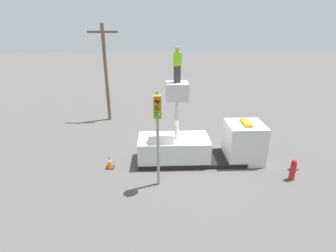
{
  "coord_description": "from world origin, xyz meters",
  "views": [
    {
      "loc": [
        -1.85,
        -13.19,
        7.34
      ],
      "look_at": [
        -1.36,
        -1.14,
        2.59
      ],
      "focal_mm": 28.0,
      "sensor_mm": 36.0,
      "label": 1
    }
  ],
  "objects_px": {
    "bucket_truck": "(202,145)",
    "traffic_light_pole": "(158,122)",
    "fire_hydrant": "(293,170)",
    "traffic_cone_rear": "(110,162)",
    "worker": "(177,65)",
    "utility_pole": "(106,70)"
  },
  "relations": [
    {
      "from": "bucket_truck",
      "to": "traffic_light_pole",
      "type": "bearing_deg",
      "value": -135.39
    },
    {
      "from": "traffic_light_pole",
      "to": "utility_pole",
      "type": "bearing_deg",
      "value": 112.25
    },
    {
      "from": "fire_hydrant",
      "to": "traffic_cone_rear",
      "type": "xyz_separation_m",
      "value": [
        -9.33,
        1.52,
        -0.2
      ]
    },
    {
      "from": "utility_pole",
      "to": "traffic_light_pole",
      "type": "bearing_deg",
      "value": -67.75
    },
    {
      "from": "worker",
      "to": "fire_hydrant",
      "type": "distance_m",
      "value": 7.77
    },
    {
      "from": "bucket_truck",
      "to": "traffic_cone_rear",
      "type": "xyz_separation_m",
      "value": [
        -5.09,
        -0.62,
        -0.61
      ]
    },
    {
      "from": "fire_hydrant",
      "to": "traffic_cone_rear",
      "type": "bearing_deg",
      "value": 170.73
    },
    {
      "from": "worker",
      "to": "fire_hydrant",
      "type": "bearing_deg",
      "value": -20.72
    },
    {
      "from": "traffic_light_pole",
      "to": "traffic_cone_rear",
      "type": "distance_m",
      "value": 4.35
    },
    {
      "from": "traffic_light_pole",
      "to": "bucket_truck",
      "type": "bearing_deg",
      "value": 44.61
    },
    {
      "from": "fire_hydrant",
      "to": "worker",
      "type": "bearing_deg",
      "value": 159.28
    },
    {
      "from": "traffic_light_pole",
      "to": "fire_hydrant",
      "type": "height_order",
      "value": "traffic_light_pole"
    },
    {
      "from": "traffic_light_pole",
      "to": "fire_hydrant",
      "type": "relative_size",
      "value": 4.13
    },
    {
      "from": "bucket_truck",
      "to": "traffic_light_pole",
      "type": "distance_m",
      "value": 4.17
    },
    {
      "from": "traffic_light_pole",
      "to": "traffic_cone_rear",
      "type": "height_order",
      "value": "traffic_light_pole"
    },
    {
      "from": "fire_hydrant",
      "to": "utility_pole",
      "type": "bearing_deg",
      "value": 138.71
    },
    {
      "from": "bucket_truck",
      "to": "traffic_cone_rear",
      "type": "relative_size",
      "value": 9.5
    },
    {
      "from": "bucket_truck",
      "to": "traffic_light_pole",
      "type": "xyz_separation_m",
      "value": [
        -2.45,
        -2.42,
        2.35
      ]
    },
    {
      "from": "bucket_truck",
      "to": "fire_hydrant",
      "type": "xyz_separation_m",
      "value": [
        4.23,
        -2.15,
        -0.41
      ]
    },
    {
      "from": "bucket_truck",
      "to": "utility_pole",
      "type": "relative_size",
      "value": 0.95
    },
    {
      "from": "bucket_truck",
      "to": "utility_pole",
      "type": "distance_m",
      "value": 10.07
    },
    {
      "from": "worker",
      "to": "traffic_light_pole",
      "type": "xyz_separation_m",
      "value": [
        -1.02,
        -2.42,
        -2.09
      ]
    }
  ]
}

